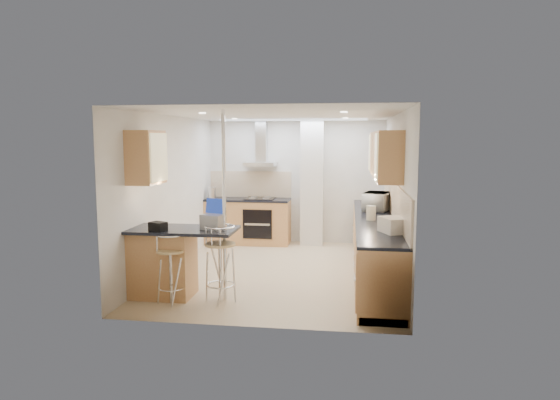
# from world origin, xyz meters

# --- Properties ---
(ground) EXTENTS (4.80, 4.80, 0.00)m
(ground) POSITION_xyz_m (0.00, 0.00, 0.00)
(ground) COLOR beige
(ground) RESTS_ON ground
(room_shell) EXTENTS (3.64, 4.84, 2.51)m
(room_shell) POSITION_xyz_m (0.32, 0.38, 1.54)
(room_shell) COLOR silver
(room_shell) RESTS_ON ground
(right_counter) EXTENTS (0.63, 4.40, 0.92)m
(right_counter) POSITION_xyz_m (1.50, 0.00, 0.46)
(right_counter) COLOR #C4814E
(right_counter) RESTS_ON ground
(back_counter) EXTENTS (1.70, 0.63, 0.92)m
(back_counter) POSITION_xyz_m (-0.95, 2.10, 0.46)
(back_counter) COLOR #C4814E
(back_counter) RESTS_ON ground
(peninsula) EXTENTS (1.47, 0.72, 0.94)m
(peninsula) POSITION_xyz_m (-1.12, -1.45, 0.48)
(peninsula) COLOR #C4814E
(peninsula) RESTS_ON ground
(microwave) EXTENTS (0.52, 0.64, 0.31)m
(microwave) POSITION_xyz_m (1.55, 0.72, 1.08)
(microwave) COLOR white
(microwave) RESTS_ON right_counter
(laptop) EXTENTS (0.34, 0.30, 0.20)m
(laptop) POSITION_xyz_m (-0.68, -1.45, 1.04)
(laptop) COLOR #A7AAAF
(laptop) RESTS_ON peninsula
(bag) EXTENTS (0.25, 0.22, 0.11)m
(bag) POSITION_xyz_m (-1.37, -1.65, 1.00)
(bag) COLOR black
(bag) RESTS_ON peninsula
(bar_stool_near) EXTENTS (0.38, 0.38, 0.92)m
(bar_stool_near) POSITION_xyz_m (-1.18, -1.73, 0.46)
(bar_stool_near) COLOR tan
(bar_stool_near) RESTS_ON ground
(bar_stool_end) EXTENTS (0.53, 0.53, 1.02)m
(bar_stool_end) POSITION_xyz_m (-0.56, -1.59, 0.51)
(bar_stool_end) COLOR tan
(bar_stool_end) RESTS_ON ground
(jar_a) EXTENTS (0.14, 0.14, 0.20)m
(jar_a) POSITION_xyz_m (1.47, 0.57, 1.02)
(jar_a) COLOR white
(jar_a) RESTS_ON right_counter
(jar_b) EXTENTS (0.12, 0.12, 0.15)m
(jar_b) POSITION_xyz_m (1.51, 1.32, 0.99)
(jar_b) COLOR white
(jar_b) RESTS_ON right_counter
(jar_c) EXTENTS (0.17, 0.17, 0.22)m
(jar_c) POSITION_xyz_m (1.42, -0.27, 1.03)
(jar_c) COLOR beige
(jar_c) RESTS_ON right_counter
(jar_d) EXTENTS (0.12, 0.12, 0.14)m
(jar_d) POSITION_xyz_m (1.67, -0.81, 0.99)
(jar_d) COLOR white
(jar_d) RESTS_ON right_counter
(bread_bin) EXTENTS (0.42, 0.46, 0.20)m
(bread_bin) POSITION_xyz_m (1.67, -1.25, 1.02)
(bread_bin) COLOR white
(bread_bin) RESTS_ON right_counter
(kettle) EXTENTS (0.16, 0.16, 0.24)m
(kettle) POSITION_xyz_m (-1.65, 1.92, 1.04)
(kettle) COLOR silver
(kettle) RESTS_ON back_counter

